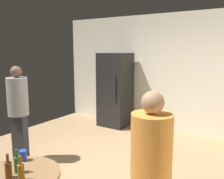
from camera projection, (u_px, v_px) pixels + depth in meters
The scene contains 9 objects.
ground_plane at pixel (91, 173), 3.92m from camera, with size 5.20×5.20×0.10m, color #9E7C56.
wall_back at pixel (159, 72), 5.86m from camera, with size 5.32×0.06×2.70m, color silver.
refrigerator at pixel (115, 90), 6.10m from camera, with size 0.70×0.68×1.80m.
beer_bottle_amber at pixel (21, 172), 2.19m from camera, with size 0.06×0.06×0.23m.
beer_bottle_brown at pixel (8, 169), 2.24m from camera, with size 0.06×0.06×0.23m.
beer_bottle_green at pixel (17, 164), 2.34m from camera, with size 0.06×0.06×0.23m.
plastic_cup_blue at pixel (23, 155), 2.59m from camera, with size 0.08×0.08×0.11m, color blue.
person_in_orange_shirt at pixel (151, 170), 2.02m from camera, with size 0.40×0.40×1.57m.
person_in_gray_shirt at pixel (18, 106), 4.13m from camera, with size 0.44×0.44×1.62m.
Camera 1 is at (2.29, -2.87, 1.90)m, focal length 39.55 mm.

